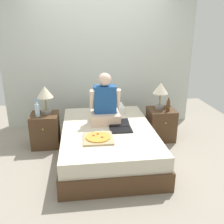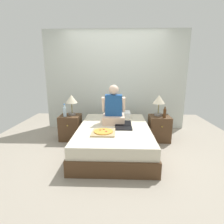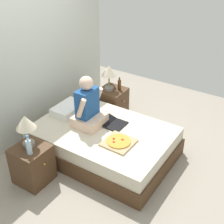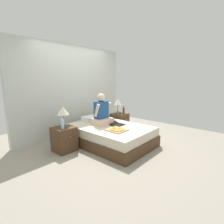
% 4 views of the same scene
% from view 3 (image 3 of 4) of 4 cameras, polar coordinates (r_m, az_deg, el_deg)
% --- Properties ---
extents(ground_plane, '(5.61, 5.61, 0.00)m').
position_cam_3_polar(ground_plane, '(4.85, -1.53, -7.60)').
color(ground_plane, '#9E9384').
extents(wall_back, '(3.61, 0.12, 2.50)m').
position_cam_3_polar(wall_back, '(5.03, -14.97, 9.34)').
color(wall_back, silver).
rests_on(wall_back, ground).
extents(bed, '(1.39, 2.03, 0.46)m').
position_cam_3_polar(bed, '(4.71, -1.57, -5.45)').
color(bed, '#4C331E').
rests_on(bed, ground).
extents(nightstand_left, '(0.44, 0.47, 0.55)m').
position_cam_3_polar(nightstand_left, '(4.37, -14.34, -9.23)').
color(nightstand_left, '#4C331E').
rests_on(nightstand_left, ground).
extents(lamp_on_left_nightstand, '(0.26, 0.26, 0.45)m').
position_cam_3_polar(lamp_on_left_nightstand, '(4.07, -15.52, -2.18)').
color(lamp_on_left_nightstand, gray).
rests_on(lamp_on_left_nightstand, nightstand_left).
extents(water_bottle, '(0.07, 0.07, 0.28)m').
position_cam_3_polar(water_bottle, '(4.04, -14.96, -6.13)').
color(water_bottle, silver).
rests_on(water_bottle, nightstand_left).
extents(nightstand_right, '(0.44, 0.47, 0.55)m').
position_cam_3_polar(nightstand_right, '(5.59, 0.07, 1.62)').
color(nightstand_right, '#4C331E').
rests_on(nightstand_right, ground).
extents(lamp_on_right_nightstand, '(0.26, 0.26, 0.45)m').
position_cam_3_polar(lamp_on_right_nightstand, '(5.33, -0.55, 7.26)').
color(lamp_on_right_nightstand, gray).
rests_on(lamp_on_right_nightstand, nightstand_right).
extents(beer_bottle, '(0.06, 0.06, 0.23)m').
position_cam_3_polar(beer_bottle, '(5.43, 1.37, 5.04)').
color(beer_bottle, '#512D14').
rests_on(beer_bottle, nightstand_right).
extents(pillow, '(0.52, 0.34, 0.12)m').
position_cam_3_polar(pillow, '(4.99, -7.98, 0.60)').
color(pillow, white).
rests_on(pillow, bed).
extents(person_seated, '(0.47, 0.40, 0.78)m').
position_cam_3_polar(person_seated, '(4.54, -4.38, 0.79)').
color(person_seated, beige).
rests_on(person_seated, bed).
extents(laptop, '(0.32, 0.42, 0.07)m').
position_cam_3_polar(laptop, '(4.66, 0.20, -2.06)').
color(laptop, black).
rests_on(laptop, bed).
extents(pizza_box, '(0.41, 0.41, 0.05)m').
position_cam_3_polar(pizza_box, '(4.28, 1.23, -5.54)').
color(pizza_box, tan).
rests_on(pizza_box, bed).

